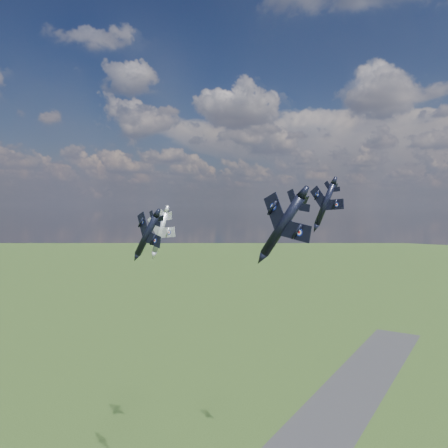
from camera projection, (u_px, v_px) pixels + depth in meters
The scene contains 4 objects.
jet_lead_navy at pixel (147, 235), 90.83m from camera, with size 10.45×14.57×3.02m, color black, non-canonical shape.
jet_right_navy at pixel (282, 226), 64.34m from camera, with size 10.66×14.86×3.07m, color black, non-canonical shape.
jet_high_navy at pixel (325, 204), 105.61m from camera, with size 10.62×14.81×3.06m, color black, non-canonical shape.
jet_left_silver at pixel (160, 232), 115.79m from camera, with size 11.34×15.81×3.27m, color #A5A7AF, non-canonical shape.
Camera 1 is at (55.89, -63.00, 87.09)m, focal length 35.00 mm.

